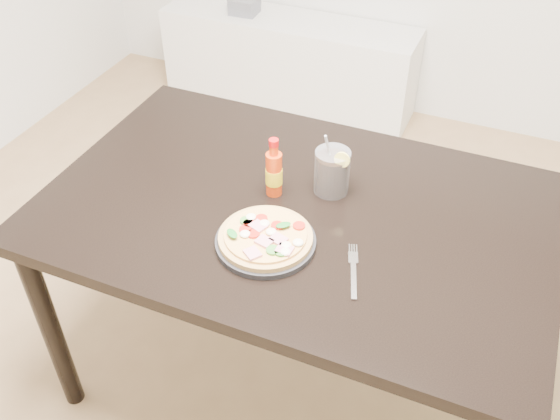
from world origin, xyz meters
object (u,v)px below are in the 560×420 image
at_px(hot_sauce_bottle, 274,173).
at_px(cola_cup, 332,172).
at_px(dining_table, 296,229).
at_px(pizza, 266,236).
at_px(media_console, 288,63).
at_px(plate, 266,242).
at_px(fork, 353,269).

height_order(hot_sauce_bottle, cola_cup, cola_cup).
distance_m(dining_table, pizza, 0.21).
height_order(dining_table, media_console, dining_table).
height_order(plate, fork, plate).
distance_m(dining_table, fork, 0.29).
height_order(dining_table, pizza, pizza).
bearing_deg(hot_sauce_bottle, cola_cup, 27.82).
distance_m(plate, fork, 0.24).
bearing_deg(pizza, fork, 0.02).
height_order(cola_cup, fork, cola_cup).
height_order(pizza, cola_cup, cola_cup).
distance_m(pizza, fork, 0.24).
relative_size(plate, pizza, 1.07).
relative_size(plate, media_console, 0.19).
bearing_deg(hot_sauce_bottle, pizza, -72.20).
bearing_deg(plate, pizza, -38.64).
xyz_separation_m(plate, pizza, (0.00, -0.00, 0.02)).
distance_m(hot_sauce_bottle, fork, 0.37).
distance_m(dining_table, media_console, 1.91).
bearing_deg(dining_table, fork, -38.42).
relative_size(pizza, fork, 1.32).
bearing_deg(media_console, plate, -69.40).
bearing_deg(dining_table, hot_sauce_bottle, 159.35).
bearing_deg(pizza, hot_sauce_bottle, 107.80).
xyz_separation_m(pizza, cola_cup, (0.08, 0.28, 0.03)).
bearing_deg(cola_cup, media_console, 116.12).
bearing_deg(dining_table, plate, -95.97).
bearing_deg(plate, fork, -0.25).
bearing_deg(cola_cup, dining_table, -119.80).
xyz_separation_m(dining_table, pizza, (-0.02, -0.17, 0.11)).
relative_size(pizza, cola_cup, 1.28).
bearing_deg(plate, dining_table, 84.03).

